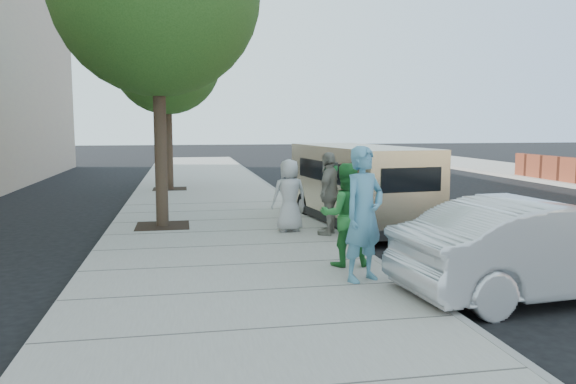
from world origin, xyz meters
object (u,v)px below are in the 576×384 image
at_px(sedan, 543,248).
at_px(parking_meter, 330,182).
at_px(person_officer, 364,214).
at_px(person_green_shirt, 345,215).
at_px(van, 357,184).
at_px(tree_far, 168,55).
at_px(person_gray_shirt, 289,195).
at_px(person_striped_polo, 329,193).

bearing_deg(sedan, parking_meter, 17.67).
bearing_deg(person_officer, sedan, -45.62).
distance_m(sedan, person_green_shirt, 2.99).
bearing_deg(van, person_officer, -114.01).
height_order(tree_far, parking_meter, tree_far).
distance_m(van, person_gray_shirt, 2.10).
distance_m(sedan, person_striped_polo, 4.79).
bearing_deg(person_green_shirt, sedan, 148.29).
xyz_separation_m(parking_meter, sedan, (1.95, -4.45, -0.53)).
xyz_separation_m(van, sedan, (0.91, -5.83, -0.32)).
bearing_deg(person_green_shirt, van, -106.50).
bearing_deg(parking_meter, tree_far, 106.65).
bearing_deg(person_officer, person_green_shirt, 63.89).
distance_m(tree_far, parking_meter, 10.45).
relative_size(tree_far, parking_meter, 4.30).
distance_m(tree_far, sedan, 15.23).
distance_m(tree_far, person_striped_polo, 10.61).
xyz_separation_m(person_officer, person_green_shirt, (-0.02, 0.92, -0.16)).
bearing_deg(sedan, person_green_shirt, 48.58).
bearing_deg(person_striped_polo, sedan, 56.03).
height_order(sedan, person_striped_polo, person_striped_polo).
xyz_separation_m(tree_far, person_officer, (3.05, -12.79, -3.73)).
relative_size(parking_meter, van, 0.28).
relative_size(tree_far, sedan, 1.51).
distance_m(person_officer, person_gray_shirt, 4.05).
relative_size(sedan, person_officer, 2.16).
distance_m(tree_far, person_gray_shirt, 9.98).
xyz_separation_m(person_officer, person_gray_shirt, (-0.35, 4.03, -0.21)).
height_order(tree_far, person_green_shirt, tree_far).
bearing_deg(tree_far, person_officer, -76.60).
height_order(parking_meter, van, van).
bearing_deg(person_gray_shirt, sedan, 111.90).
xyz_separation_m(sedan, person_officer, (-2.41, 0.80, 0.44)).
bearing_deg(person_striped_polo, person_green_shirt, 22.11).
xyz_separation_m(person_green_shirt, person_gray_shirt, (-0.34, 3.11, -0.06)).
height_order(person_officer, person_green_shirt, person_officer).
bearing_deg(person_gray_shirt, person_green_shirt, 88.36).
relative_size(tree_far, van, 1.19).
bearing_deg(person_officer, parking_meter, 55.71).
bearing_deg(person_striped_polo, tree_far, -128.25).
relative_size(tree_far, person_green_shirt, 3.85).
xyz_separation_m(person_green_shirt, person_striped_polo, (0.42, 2.62, 0.03)).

